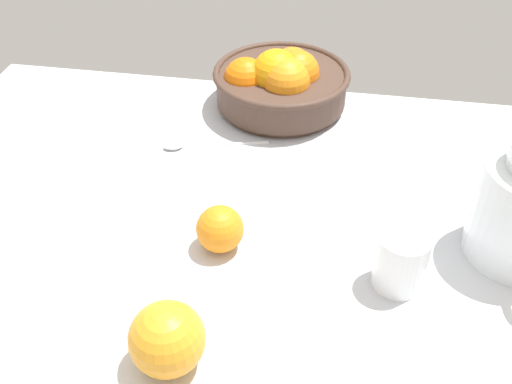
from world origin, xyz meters
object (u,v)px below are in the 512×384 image
(juice_glass, at_px, (400,264))
(loose_orange_0, at_px, (220,229))
(loose_orange_1, at_px, (167,339))
(spoon, at_px, (199,145))
(fruit_bowl, at_px, (280,82))

(juice_glass, xyz_separation_m, loose_orange_0, (-0.24, 0.03, -0.00))
(loose_orange_1, distance_m, spoon, 0.43)
(loose_orange_0, distance_m, loose_orange_1, 0.20)
(juice_glass, height_order, spoon, juice_glass)
(loose_orange_1, bearing_deg, spoon, 99.35)
(fruit_bowl, relative_size, juice_glass, 3.06)
(juice_glass, relative_size, loose_orange_0, 1.23)
(loose_orange_0, xyz_separation_m, loose_orange_1, (-0.02, -0.20, 0.01))
(fruit_bowl, xyz_separation_m, spoon, (-0.12, -0.15, -0.05))
(fruit_bowl, height_order, spoon, fruit_bowl)
(fruit_bowl, relative_size, loose_orange_1, 2.87)
(spoon, bearing_deg, juice_glass, -38.29)
(juice_glass, bearing_deg, spoon, 141.71)
(fruit_bowl, height_order, juice_glass, fruit_bowl)
(fruit_bowl, bearing_deg, loose_orange_0, -94.42)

